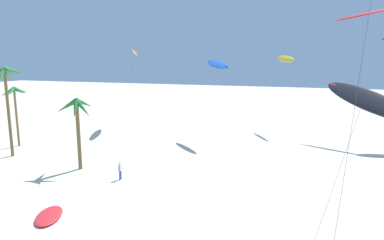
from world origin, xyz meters
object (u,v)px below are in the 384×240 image
Objects in this scene: flying_kite_4 at (218,64)px; grounded_kite_2 at (49,216)px; palm_tree_0 at (15,96)px; flying_kite_0 at (364,98)px; palm_tree_1 at (5,81)px; flying_kite_7 at (134,52)px; flying_kite_5 at (364,14)px; palm_tree_2 at (77,114)px; person_foreground_walker at (120,170)px; flying_kite_6 at (286,59)px.

flying_kite_4 is 30.95m from grounded_kite_2.
palm_tree_0 is 0.77× the size of flying_kite_0.
palm_tree_1 is 0.80× the size of flying_kite_7.
palm_tree_2 is at bearing -135.74° from flying_kite_5.
palm_tree_1 is at bearing 171.03° from person_foreground_walker.
flying_kite_6 is 25.07m from flying_kite_7.
grounded_kite_2 is at bearing -71.71° from flying_kite_7.
palm_tree_1 is at bearing 164.73° from flying_kite_0.
flying_kite_5 reaches higher than flying_kite_4.
flying_kite_5 reaches higher than grounded_kite_2.
flying_kite_0 reaches higher than grounded_kite_2.
flying_kite_4 reaches higher than flying_kite_0.
flying_kite_0 is at bearing 3.98° from grounded_kite_2.
palm_tree_1 is at bearing 173.78° from palm_tree_2.
flying_kite_0 is 38.59m from flying_kite_5.
palm_tree_1 is 0.86× the size of flying_kite_6.
person_foreground_walker is (11.51, -24.00, -11.81)m from flying_kite_7.
flying_kite_7 is at bearing 76.43° from palm_tree_1.
flying_kite_6 is (8.57, 10.27, 0.78)m from flying_kite_4.
grounded_kite_2 is at bearing -63.43° from palm_tree_2.
person_foreground_walker is at bearing -8.97° from palm_tree_1.
flying_kite_0 reaches higher than palm_tree_2.
palm_tree_2 is at bearing -20.42° from palm_tree_0.
flying_kite_5 reaches higher than person_foreground_walker.
palm_tree_0 is 21.74m from person_foreground_walker.
flying_kite_7 is (-15.69, 4.06, 1.87)m from flying_kite_4.
flying_kite_4 is (20.85, 17.31, 1.80)m from palm_tree_1.
flying_kite_6 is 0.93× the size of flying_kite_7.
palm_tree_1 is 2.81× the size of grounded_kite_2.
grounded_kite_2 is 2.23× the size of person_foreground_walker.
flying_kite_5 reaches higher than palm_tree_0.
flying_kite_4 is 16.31m from flying_kite_7.
flying_kite_4 is 22.67m from person_foreground_walker.
flying_kite_0 is 44.20m from flying_kite_7.
palm_tree_2 is 0.56× the size of flying_kite_7.
flying_kite_4 is at bearing 28.89° from palm_tree_0.
flying_kite_0 reaches higher than palm_tree_0.
grounded_kite_2 is (10.80, -32.67, -12.62)m from flying_kite_7.
flying_kite_7 is 36.65m from grounded_kite_2.
grounded_kite_2 is (-13.46, -38.89, -11.52)m from flying_kite_6.
palm_tree_0 is 1.06× the size of palm_tree_2.
person_foreground_walker is (5.77, -1.44, -5.01)m from palm_tree_2.
grounded_kite_2 is at bearing -176.02° from flying_kite_0.
flying_kite_6 is (18.52, 28.77, 5.71)m from palm_tree_2.
flying_kite_5 is (4.10, 37.38, 8.67)m from flying_kite_0.
flying_kite_6 is at bearing 50.16° from flying_kite_4.
flying_kite_0 is at bearing -60.51° from flying_kite_4.
flying_kite_7 is at bearing -165.63° from flying_kite_6.
flying_kite_7 is (5.16, 21.37, 3.67)m from palm_tree_1.
flying_kite_4 reaches higher than grounded_kite_2.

